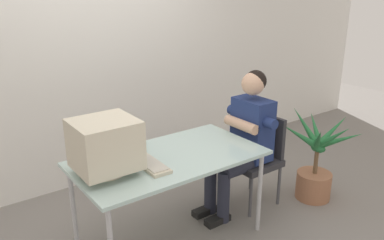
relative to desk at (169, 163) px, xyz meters
The scene contains 9 objects.
ground_plane 0.69m from the desk, ahead, with size 12.00×12.00×0.00m, color gray.
wall_back 1.65m from the desk, 77.91° to the left, with size 8.00×0.10×3.00m, color silver.
desk is the anchor object (origin of this frame).
crt_monitor 0.57m from the desk, behind, with size 0.43×0.39×0.39m.
keyboard 0.21m from the desk, behind, with size 0.16×0.47×0.03m.
office_chair 1.02m from the desk, ahead, with size 0.43×0.43×0.84m.
person_seated 0.82m from the desk, ahead, with size 0.69×0.56×1.29m.
potted_plant 1.55m from the desk, 10.37° to the right, with size 0.70×0.66×0.90m.
desk_mug 0.35m from the desk, 111.93° to the left, with size 0.07×0.08×0.09m.
Camera 1 is at (-1.48, -2.30, 1.97)m, focal length 36.63 mm.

